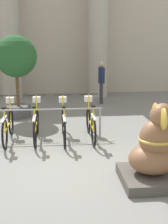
% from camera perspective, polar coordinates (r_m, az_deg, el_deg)
% --- Properties ---
extents(ground_plane, '(60.00, 60.00, 0.00)m').
position_cam_1_polar(ground_plane, '(6.10, -4.52, -10.52)').
color(ground_plane, slate).
extents(building_facade, '(20.00, 0.20, 6.00)m').
position_cam_1_polar(building_facade, '(14.19, -5.49, 15.53)').
color(building_facade, '#BCB29E').
rests_on(building_facade, ground_plane).
extents(column_left, '(1.03, 1.03, 5.16)m').
position_cam_1_polar(column_left, '(13.29, -13.45, 13.75)').
color(column_left, '#ADA899').
rests_on(column_left, ground_plane).
extents(column_right, '(1.03, 1.03, 5.16)m').
position_cam_1_polar(column_right, '(13.31, 2.58, 14.09)').
color(column_right, '#ADA899').
rests_on(column_right, ground_plane).
extents(bike_rack, '(3.30, 0.05, 0.77)m').
position_cam_1_polar(bike_rack, '(7.77, -8.77, -0.71)').
color(bike_rack, gray).
rests_on(bike_rack, ground_plane).
extents(bicycle_1, '(0.48, 1.78, 1.06)m').
position_cam_1_polar(bicycle_1, '(7.81, -13.70, -2.24)').
color(bicycle_1, black).
rests_on(bicycle_1, ground_plane).
extents(bicycle_2, '(0.48, 1.78, 1.06)m').
position_cam_1_polar(bicycle_2, '(7.75, -8.75, -2.12)').
color(bicycle_2, black).
rests_on(bicycle_2, ground_plane).
extents(bicycle_3, '(0.48, 1.78, 1.06)m').
position_cam_1_polar(bicycle_3, '(7.68, -3.74, -2.13)').
color(bicycle_3, black).
rests_on(bicycle_3, ground_plane).
extents(bicycle_4, '(0.48, 1.78, 1.06)m').
position_cam_1_polar(bicycle_4, '(7.77, 1.22, -1.92)').
color(bicycle_4, black).
rests_on(bicycle_4, ground_plane).
extents(elephant_statue, '(1.05, 1.05, 1.65)m').
position_cam_1_polar(elephant_statue, '(5.52, 12.75, -7.22)').
color(elephant_statue, '#4C4742').
rests_on(elephant_statue, ground_plane).
extents(person_pedestrian, '(0.21, 0.47, 1.61)m').
position_cam_1_polar(person_pedestrian, '(11.89, 3.21, 6.13)').
color(person_pedestrian, '#383342').
rests_on(person_pedestrian, ground_plane).
extents(potted_tree, '(1.29, 1.29, 2.56)m').
position_cam_1_polar(potted_tree, '(9.92, -12.31, 8.94)').
color(potted_tree, '#4C4C4C').
rests_on(potted_tree, ground_plane).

